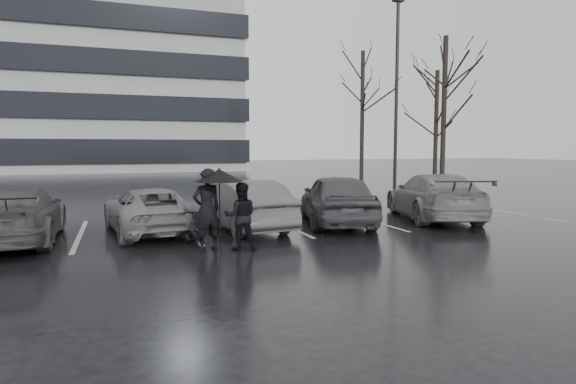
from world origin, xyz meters
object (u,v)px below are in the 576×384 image
Objects in this scene: car_west_a at (242,205)px; tree_east at (444,115)px; car_west_b at (150,210)px; car_west_c at (15,215)px; car_main at (337,199)px; pedestrian_right at (241,216)px; tree_ne at (436,128)px; car_east at (433,196)px; tree_north at (362,118)px; lamp_post at (396,107)px; pedestrian_left at (207,210)px.

tree_east is at bearing -156.34° from car_west_a.
car_west_b is 0.93× the size of car_west_c.
car_west_b is 0.54× the size of tree_east.
car_main is 2.87m from car_west_a.
car_west_c is (-5.58, -0.13, -0.01)m from car_west_a.
pedestrian_right is 0.22× the size of tree_ne.
tree_north reaches higher than car_east.
lamp_post is at bearing -125.53° from pedestrian_right.
car_west_c is 20.36m from tree_east.
pedestrian_left is 1.21× the size of pedestrian_right.
tree_ne is at bearing -109.38° from car_east.
tree_ne reaches higher than car_west_a.
tree_east reaches higher than car_west_b.
pedestrian_left is (1.05, -2.75, 0.31)m from car_west_b.
tree_north reaches higher than car_west_b.
tree_north is at bearing -144.22° from pedestrian_left.
car_west_a is 0.53× the size of tree_east.
car_west_a is at bearing -94.20° from pedestrian_right.
tree_north is (14.24, 14.76, 3.65)m from car_west_b.
pedestrian_left is (4.16, -2.32, 0.23)m from car_west_c.
car_west_a is 0.90× the size of car_west_c.
car_west_a is 2.79× the size of pedestrian_right.
tree_east reaches higher than tree_ne.
lamp_post reaches higher than pedestrian_right.
car_east is at bearing -112.67° from lamp_post.
pedestrian_left is (-1.42, -2.45, 0.22)m from car_west_a.
pedestrian_right reaches higher than car_west_c.
car_main is 0.96× the size of car_west_c.
car_east is at bearing -109.99° from tree_north.
car_west_c is at bearing -154.70° from lamp_post.
car_west_a is at bearing -141.70° from tree_ne.
car_main is at bearing -120.47° from tree_north.
tree_east is (12.77, 8.06, 3.31)m from car_west_a.
car_main is 0.49× the size of lamp_post.
car_east is at bearing 179.75° from pedestrian_left.
car_west_a is 0.60× the size of tree_ne.
pedestrian_left is at bearing -126.98° from tree_north.
car_west_b is 2.88× the size of pedestrian_right.
car_west_a is at bearing -137.31° from pedestrian_left.
tree_ne reaches higher than car_west_c.
tree_north is at bearing -114.56° from pedestrian_right.
car_west_a is 0.84× the size of car_east.
pedestrian_right reaches higher than car_west_a.
car_east reaches higher than car_west_c.
car_east is 2.76× the size of pedestrian_left.
car_main is 4.39m from pedestrian_right.
car_west_b is 0.47× the size of lamp_post.
car_main is 17.55m from tree_ne.
tree_ne is at bearing 40.51° from lamp_post.
pedestrian_left reaches higher than car_west_b.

